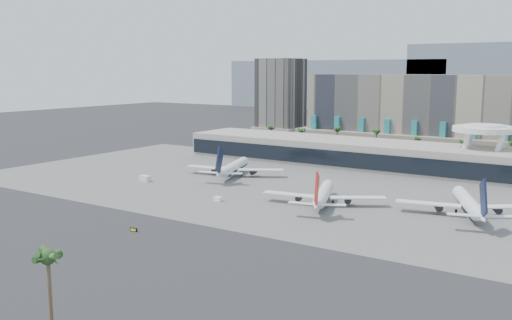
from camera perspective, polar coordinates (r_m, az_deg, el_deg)
The scene contains 14 objects.
ground at distance 177.22m, azimuth -4.53°, elevation -5.60°, with size 900.00×900.00×0.00m, color #232326.
apron_pad at distance 221.98m, azimuth 4.23°, elevation -2.60°, with size 260.00×130.00×0.06m, color #5B5B59.
hotel at distance 325.07m, azimuth 16.20°, elevation 3.76°, with size 140.00×30.00×42.00m.
office_tower at distance 391.15m, azimuth 2.50°, elevation 5.84°, with size 30.00×30.00×52.00m.
terminal at distance 269.41m, azimuth 9.96°, elevation 0.75°, with size 170.00×32.50×14.50m.
saucer_structure at distance 257.40m, azimuth 21.89°, elevation 2.53°, with size 26.00×26.00×21.89m.
palm_row at distance 298.85m, azimuth 13.91°, elevation 2.20°, with size 157.80×2.80×13.10m.
airliner_left at distance 240.79m, azimuth -2.29°, elevation -0.74°, with size 41.07×42.48×15.22m.
airliner_centre at distance 190.53m, azimuth 6.72°, elevation -3.45°, with size 39.44×40.73×14.73m.
airliner_right at distance 187.62m, azimuth 20.50°, elevation -4.09°, with size 41.21×42.44×15.64m.
service_vehicle_a at distance 234.23m, azimuth -11.03°, elevation -1.83°, with size 4.91×2.40×2.40m, color silver.
service_vehicle_b at distance 196.42m, azimuth -3.81°, elevation -3.91°, with size 2.98×1.70×1.53m, color white.
taxiway_sign at distance 163.62m, azimuth -12.14°, elevation -6.83°, with size 2.36×0.62×1.06m.
near_palm_b at distance 105.37m, azimuth -20.06°, elevation -9.87°, with size 6.00×6.00×14.45m.
Camera 1 is at (105.80, -134.97, 44.70)m, focal length 40.00 mm.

